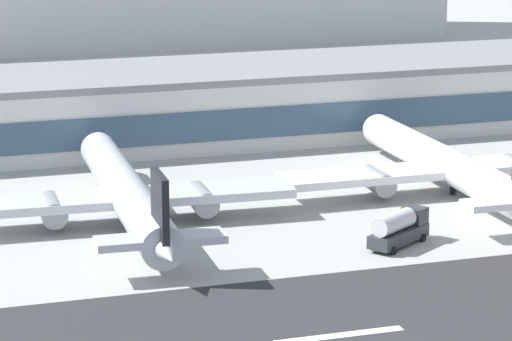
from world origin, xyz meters
The scene contains 6 objects.
runway_strip centered at (0.00, 5.64, 0.04)m, with size 800.00×32.58×0.08m, color #2D2D30.
runway_centreline_dash_4 centered at (-1.87, 5.64, 0.09)m, with size 12.00×1.20×0.01m, color white.
terminal_building centered at (10.07, 87.22, 5.33)m, with size 178.83×24.37×10.64m.
airliner_black_tail_gate_1 centered at (-11.89, 45.03, 3.44)m, with size 38.64×51.65×10.78m.
airliner_red_tail_gate_2 centered at (29.40, 46.43, 3.30)m, with size 43.27×49.68×10.37m.
service_fuel_truck_1 centered at (14.11, 28.52, 2.03)m, with size 8.53×6.85×3.95m.
Camera 1 is at (-41.83, -93.22, 41.51)m, focal length 90.30 mm.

